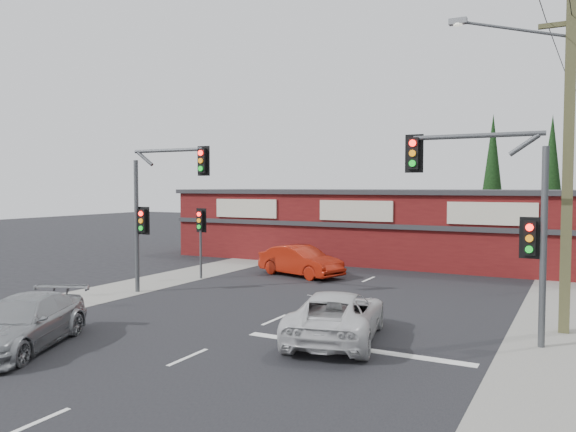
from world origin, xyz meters
The scene contains 16 objects.
ground centered at (0.00, 0.00, 0.00)m, with size 120.00×120.00×0.00m, color black.
road_strip centered at (0.00, 5.00, 0.01)m, with size 14.00×70.00×0.01m, color black.
verge_left centered at (-8.50, 5.00, 0.01)m, with size 3.00×70.00×0.02m, color gray.
verge_right centered at (8.50, 5.00, 0.01)m, with size 3.00×70.00×0.02m, color gray.
stop_line centered at (3.50, -1.50, 0.01)m, with size 6.50×0.35×0.01m, color silver.
white_suv centered at (2.71, -0.85, 0.70)m, with size 2.33×5.06×1.41m, color silver.
silver_suv centered at (-4.49, -5.71, 0.70)m, with size 1.97×4.84×1.41m, color #9A9D9F.
red_sedan centered at (-3.32, 8.93, 0.75)m, with size 1.59×4.55×1.50m, color maroon.
lane_dashes centered at (0.00, 0.34, 0.02)m, with size 0.12×38.27×0.01m.
shop_building centered at (-0.99, 16.99, 2.13)m, with size 27.30×8.40×4.22m.
conifer_near centered at (3.50, 24.00, 5.48)m, with size 1.80×1.80×9.25m.
conifer_far centered at (7.00, 26.00, 5.48)m, with size 1.80×1.80×9.25m.
traffic_mast_left centered at (-6.43, 2.00, 3.93)m, with size 3.77×0.27×5.97m.
traffic_mast_right centered at (6.86, 1.00, 3.95)m, with size 3.96×0.27×5.97m.
pedestal_signal centered at (-7.20, 6.01, 2.41)m, with size 0.55×0.27×3.38m.
utility_pole centered at (8.36, 2.99, 5.40)m, with size 4.38×0.59×10.00m.
Camera 1 is at (8.92, -15.65, 4.41)m, focal length 35.00 mm.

